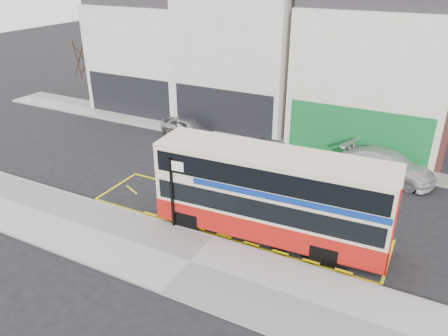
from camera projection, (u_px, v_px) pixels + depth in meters
The scene contains 14 objects.
ground at pixel (217, 235), 19.27m from camera, with size 120.00×120.00×0.00m, color black.
pavement at pixel (190, 262), 17.39m from camera, with size 40.00×4.00×0.15m, color #9D9A95.
kerb at pixel (213, 238), 18.93m from camera, with size 40.00×0.15×0.15m, color gray.
far_pavement at pixel (298, 147), 28.04m from camera, with size 50.00×3.00×0.15m, color #9D9A95.
road_markings at pixel (233, 218), 20.54m from camera, with size 14.00×3.40×0.01m, color #D8C10B, non-canonical shape.
terrace_far_left at pixel (157, 45), 34.80m from camera, with size 8.00×8.01×10.80m.
terrace_left at pixel (248, 47), 31.25m from camera, with size 8.00×8.01×11.80m.
terrace_green_shop at pixel (377, 63), 27.62m from camera, with size 9.00×8.01×11.30m.
double_decker_bus at pixel (272, 194), 18.31m from camera, with size 10.08×2.83×3.98m.
bus_stop_post at pixel (173, 187), 18.84m from camera, with size 0.83×0.16×3.33m.
car_silver at pixel (187, 127), 29.78m from camera, with size 1.55×3.86×1.32m, color #9F9FA3.
car_grey at pixel (276, 153), 25.88m from camera, with size 1.29×3.69×1.21m, color #484B51.
car_white at pixel (388, 165), 24.09m from camera, with size 2.10×5.17×1.50m, color #BCBCBC.
street_tree_left at pixel (86, 49), 34.52m from camera, with size 3.12×3.12×6.74m.
Camera 1 is at (7.69, -14.15, 10.98)m, focal length 35.00 mm.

